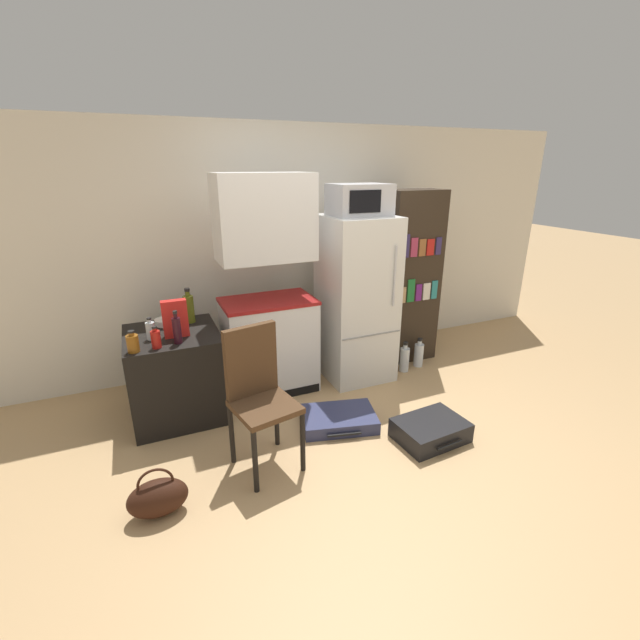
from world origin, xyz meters
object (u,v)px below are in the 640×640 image
at_px(bowl, 165,322).
at_px(chair, 258,387).
at_px(side_table, 176,374).
at_px(refrigerator, 356,299).
at_px(bookshelf, 410,278).
at_px(bottle_wine_dark, 177,330).
at_px(bottle_amber_beer, 133,343).
at_px(suitcase_small_flat, 339,419).
at_px(microwave, 359,200).
at_px(water_bottle_front, 404,359).
at_px(bottle_clear_short, 151,330).
at_px(bottle_ketchup_red, 156,339).
at_px(handbag, 158,497).
at_px(bottle_olive_oil, 189,308).
at_px(cereal_box, 175,319).
at_px(suitcase_large_flat, 430,430).
at_px(kitchen_hutch, 268,296).

bearing_deg(bowl, chair, -66.21).
height_order(side_table, refrigerator, refrigerator).
distance_m(bookshelf, bottle_wine_dark, 2.46).
distance_m(bottle_amber_beer, suitcase_small_flat, 1.70).
height_order(microwave, water_bottle_front, microwave).
bearing_deg(bottle_clear_short, suitcase_small_flat, -25.76).
bearing_deg(bottle_ketchup_red, handbag, -98.37).
bearing_deg(bottle_olive_oil, bookshelf, 0.14).
distance_m(microwave, bowl, 2.01).
height_order(microwave, chair, microwave).
height_order(bottle_wine_dark, bottle_amber_beer, bottle_wine_dark).
relative_size(bottle_wine_dark, cereal_box, 0.87).
bearing_deg(bottle_amber_beer, chair, -38.75).
bearing_deg(refrigerator, bottle_olive_oil, 174.60).
bearing_deg(water_bottle_front, microwave, 163.02).
distance_m(bottle_olive_oil, bottle_ketchup_red, 0.57).
xyz_separation_m(bottle_ketchup_red, cereal_box, (0.16, 0.18, 0.08)).
bearing_deg(bottle_wine_dark, bowl, 96.70).
bearing_deg(suitcase_small_flat, bottle_amber_beer, 177.42).
xyz_separation_m(bottle_clear_short, suitcase_large_flat, (1.90, -1.10, -0.74)).
xyz_separation_m(side_table, bottle_wine_dark, (0.03, -0.24, 0.48)).
height_order(side_table, bottle_olive_oil, bottle_olive_oil).
xyz_separation_m(refrigerator, microwave, (-0.00, -0.00, 0.94)).
relative_size(cereal_box, chair, 0.30).
relative_size(bookshelf, bottle_clear_short, 10.12).
distance_m(kitchen_hutch, microwave, 1.19).
xyz_separation_m(cereal_box, chair, (0.43, -0.79, -0.30)).
distance_m(refrigerator, microwave, 0.94).
distance_m(microwave, bottle_clear_short, 2.10).
bearing_deg(suitcase_small_flat, bowl, 155.72).
bearing_deg(handbag, cereal_box, 74.48).
bearing_deg(suitcase_small_flat, chair, -152.50).
bearing_deg(bottle_clear_short, side_table, 28.23).
bearing_deg(bottle_amber_beer, bookshelf, 10.21).
xyz_separation_m(bowl, chair, (0.49, -1.12, -0.17)).
bearing_deg(suitcase_small_flat, cereal_box, 165.31).
distance_m(bookshelf, cereal_box, 2.43).
height_order(kitchen_hutch, bottle_wine_dark, kitchen_hutch).
height_order(bottle_olive_oil, cereal_box, bottle_olive_oil).
distance_m(refrigerator, cereal_box, 1.70).
distance_m(bottle_wine_dark, suitcase_large_flat, 2.11).
relative_size(bowl, cereal_box, 0.59).
xyz_separation_m(cereal_box, handbag, (-0.29, -1.05, -0.77)).
bearing_deg(bottle_olive_oil, bottle_amber_beer, -133.64).
relative_size(bottle_wine_dark, suitcase_large_flat, 0.47).
bearing_deg(bottle_amber_beer, refrigerator, 9.58).
bearing_deg(water_bottle_front, bottle_wine_dark, -176.27).
xyz_separation_m(suitcase_small_flat, water_bottle_front, (1.06, 0.62, 0.08)).
height_order(side_table, bottle_ketchup_red, bottle_ketchup_red).
bearing_deg(kitchen_hutch, bookshelf, 3.25).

